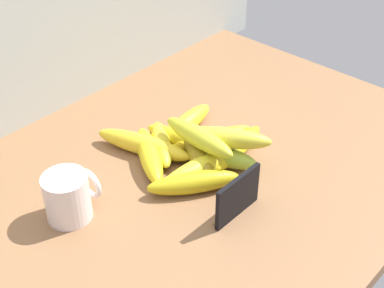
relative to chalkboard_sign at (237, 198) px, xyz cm
name	(u,v)px	position (x,y,z in cm)	size (l,w,h in cm)	color
counter_top	(194,179)	(3.29, 13.15, -5.36)	(110.00, 76.00, 3.00)	brown
chalkboard_sign	(237,198)	(0.00, 0.00, 0.00)	(11.00, 1.80, 8.40)	black
coffee_mug	(69,196)	(-19.88, 21.29, 0.51)	(9.44, 7.94, 8.74)	silver
banana_0	(162,144)	(4.14, 22.82, -2.00)	(15.40, 3.71, 3.71)	gold
banana_1	(143,145)	(1.23, 25.11, -1.76)	(20.90, 4.19, 4.19)	yellow
banana_2	(185,141)	(8.10, 19.99, -2.00)	(18.72, 3.71, 3.71)	yellow
banana_3	(188,123)	(13.17, 24.02, -1.86)	(15.95, 3.98, 3.98)	yellow
banana_4	(150,155)	(-0.29, 21.72, -1.82)	(18.24, 4.08, 4.08)	yellow
banana_5	(193,182)	(-0.59, 9.76, -1.80)	(17.33, 4.12, 4.12)	gold
banana_6	(200,168)	(3.39, 11.62, -1.77)	(19.59, 4.18, 4.18)	yellow
banana_7	(209,139)	(12.17, 16.97, -2.22)	(19.18, 3.28, 3.28)	yellow
banana_8	(238,148)	(13.66, 10.68, -2.11)	(17.43, 3.49, 3.49)	yellow
banana_9	(220,156)	(8.87, 11.39, -1.75)	(15.15, 4.21, 4.21)	#9EBB38
banana_10	(197,153)	(6.58, 15.25, -1.71)	(18.09, 4.29, 4.29)	olive
banana_11	(226,138)	(9.73, 10.80, 2.40)	(17.73, 4.09, 4.09)	gold
banana_12	(199,137)	(6.38, 14.72, 2.40)	(17.27, 3.93, 3.93)	gold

